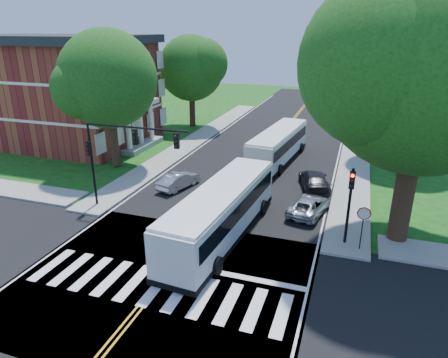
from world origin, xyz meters
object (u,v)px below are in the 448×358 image
at_px(bus_lead, 222,211).
at_px(suv, 309,205).
at_px(signal_nw, 121,148).
at_px(bus_follow, 278,145).
at_px(dark_sedan, 314,180).
at_px(hatchback, 179,180).
at_px(signal_ne, 350,197).

xyz_separation_m(bus_lead, suv, (4.42, 4.76, -1.03)).
height_order(signal_nw, bus_follow, signal_nw).
bearing_deg(bus_follow, bus_lead, 94.76).
bearing_deg(signal_nw, dark_sedan, 34.52).
bearing_deg(hatchback, signal_ne, 174.65).
xyz_separation_m(signal_nw, dark_sedan, (11.42, 7.86, -3.67)).
bearing_deg(signal_ne, bus_lead, -169.22).
relative_size(signal_ne, bus_lead, 0.37).
bearing_deg(bus_lead, suv, -128.60).
relative_size(signal_nw, bus_follow, 0.63).
bearing_deg(dark_sedan, hatchback, 2.26).
bearing_deg(hatchback, suv, -171.94).
height_order(signal_ne, dark_sedan, signal_ne).
bearing_deg(dark_sedan, bus_follow, -70.74).
bearing_deg(signal_ne, dark_sedan, 108.57).
height_order(bus_lead, hatchback, bus_lead).
bearing_deg(bus_lead, dark_sedan, -110.58).
relative_size(suv, dark_sedan, 0.87).
bearing_deg(signal_nw, bus_follow, 61.35).
distance_m(bus_follow, suv, 11.05).
distance_m(signal_ne, bus_lead, 7.12).
bearing_deg(signal_nw, bus_lead, -10.23).
bearing_deg(signal_nw, suv, 16.62).
height_order(signal_nw, suv, signal_nw).
bearing_deg(hatchback, bus_follow, -107.67).
xyz_separation_m(bus_lead, hatchback, (-5.56, 6.11, -1.00)).
xyz_separation_m(bus_follow, suv, (4.14, -10.20, -0.95)).
xyz_separation_m(bus_lead, bus_follow, (0.28, 14.96, -0.09)).
bearing_deg(suv, signal_ne, 137.20).
xyz_separation_m(signal_nw, bus_follow, (7.46, 13.66, -2.84)).
relative_size(bus_lead, suv, 2.86).
relative_size(bus_follow, dark_sedan, 2.36).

